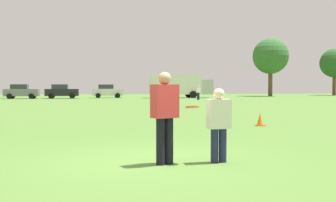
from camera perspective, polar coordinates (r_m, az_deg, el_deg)
ground_plane at (r=7.83m, az=-2.27°, el=-8.78°), size 147.74×147.74×0.00m
player_thrower at (r=7.46m, az=-0.48°, el=-1.65°), size 0.55×0.44×1.75m
player_defender at (r=7.73m, az=7.34°, el=-2.90°), size 0.45×0.27×1.45m
frisbee at (r=7.58m, az=3.53°, el=-0.87°), size 0.27×0.27×0.07m
traffic_cone at (r=15.37m, az=13.16°, el=-2.65°), size 0.32×0.32×0.48m
parked_car_mid_right at (r=53.33m, az=-20.44°, el=1.31°), size 4.20×2.22×1.82m
parked_car_near_right at (r=52.94m, az=-15.12°, el=1.36°), size 4.20×2.22×1.82m
parked_car_far_right at (r=54.48m, az=-8.77°, el=1.43°), size 4.20×2.22×1.82m
box_truck at (r=53.77m, az=1.69°, el=2.32°), size 8.50×3.03×3.18m
bystander_far_jogger at (r=45.73m, az=4.40°, el=1.33°), size 0.51×0.40×1.63m
tree_center_elm at (r=66.10m, az=14.60°, el=6.26°), size 5.76×5.76×9.35m
tree_east_birch at (r=76.80m, az=22.92°, el=5.05°), size 5.13×5.13×8.33m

